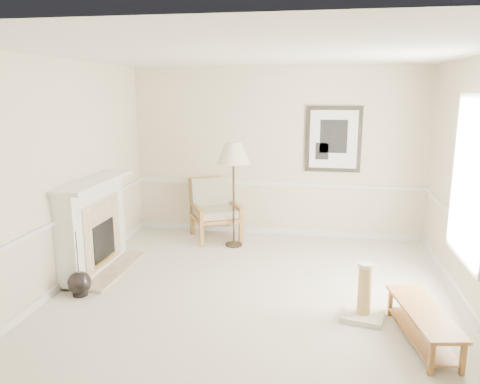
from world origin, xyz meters
name	(u,v)px	position (x,y,z in m)	size (l,w,h in m)	color
ground	(253,300)	(0.00, 0.00, 0.00)	(5.50, 5.50, 0.00)	silver
room	(267,147)	(0.14, 0.08, 1.87)	(5.04, 5.54, 2.92)	beige
fireplace	(94,227)	(-2.34, 0.60, 0.64)	(0.64, 1.64, 1.31)	white
floor_vase	(80,284)	(-2.15, -0.22, 0.15)	(0.29, 0.29, 0.84)	black
armchair	(214,206)	(-1.03, 2.40, 0.55)	(1.06, 1.08, 1.02)	olive
floor_lamp	(234,156)	(-0.61, 1.97, 1.49)	(0.54, 0.54, 1.71)	black
bench	(423,320)	(1.82, -0.66, 0.24)	(0.59, 1.29, 0.36)	olive
scratching_post	(364,301)	(1.28, -0.22, 0.20)	(0.54, 0.54, 0.65)	white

